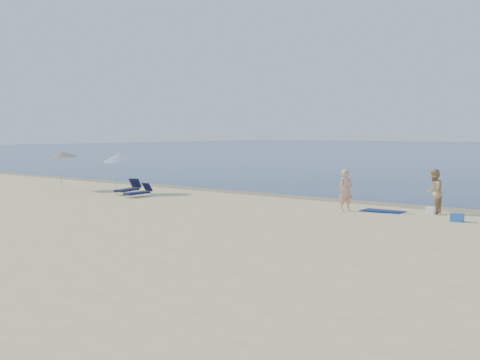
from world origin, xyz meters
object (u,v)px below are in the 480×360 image
umbrella_near (119,156)px  person_left (346,190)px  blue_cooler (457,217)px  person_right (434,191)px

umbrella_near → person_left: bearing=17.3°
person_left → blue_cooler: person_left is taller
person_left → umbrella_near: (-12.81, -1.01, 1.08)m
person_left → umbrella_near: size_ratio=0.74×
person_left → blue_cooler: bearing=-61.8°
person_left → person_right: size_ratio=0.97×
umbrella_near → person_right: bearing=21.9°
person_right → umbrella_near: (-15.85, -2.54, 1.06)m
person_left → person_right: person_right is taller
blue_cooler → umbrella_near: 17.44m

